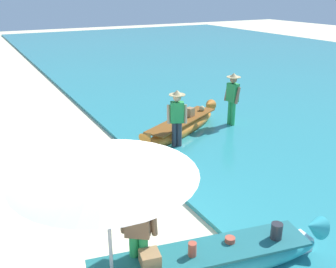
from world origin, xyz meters
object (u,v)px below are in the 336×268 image
at_px(boat_orange_midground, 182,127).
at_px(person_tourist_customer, 138,232).
at_px(person_vendor_assistant, 232,96).
at_px(cooler_box, 296,246).
at_px(patio_umbrella_large, 105,164).
at_px(boat_cyan_foreground, 202,264).
at_px(person_vendor_hatted, 177,116).

bearing_deg(boat_orange_midground, person_tourist_customer, -126.10).
distance_m(person_vendor_assistant, cooler_box, 6.38).
distance_m(person_tourist_customer, person_vendor_assistant, 7.44).
bearing_deg(patio_umbrella_large, boat_cyan_foreground, -10.48).
relative_size(boat_orange_midground, cooler_box, 8.65).
height_order(boat_orange_midground, patio_umbrella_large, patio_umbrella_large).
bearing_deg(person_vendor_assistant, boat_orange_midground, 176.76).
distance_m(boat_cyan_foreground, patio_umbrella_large, 2.33).
bearing_deg(boat_orange_midground, patio_umbrella_large, -128.72).
bearing_deg(person_vendor_assistant, boat_cyan_foreground, -130.69).
distance_m(boat_orange_midground, patio_umbrella_large, 6.97).
relative_size(boat_cyan_foreground, patio_umbrella_large, 1.84).
relative_size(boat_cyan_foreground, person_vendor_hatted, 2.55).
xyz_separation_m(person_vendor_hatted, person_vendor_assistant, (2.44, 0.73, 0.05)).
bearing_deg(boat_orange_midground, boat_cyan_foreground, -117.49).
bearing_deg(person_tourist_customer, patio_umbrella_large, -165.43).
relative_size(boat_orange_midground, person_vendor_assistant, 2.03).
height_order(person_vendor_hatted, person_tourist_customer, person_vendor_hatted).
bearing_deg(boat_cyan_foreground, boat_orange_midground, 62.51).
xyz_separation_m(boat_orange_midground, person_tourist_customer, (-3.73, -5.11, 0.64)).
relative_size(person_tourist_customer, person_vendor_assistant, 0.92).
relative_size(boat_cyan_foreground, person_tourist_customer, 2.63).
bearing_deg(person_tourist_customer, cooler_box, -13.22).
xyz_separation_m(boat_cyan_foreground, person_tourist_customer, (-0.88, 0.37, 0.64)).
relative_size(boat_cyan_foreground, boat_orange_midground, 1.19).
relative_size(person_vendor_hatted, patio_umbrella_large, 0.72).
height_order(person_vendor_assistant, patio_umbrella_large, patio_umbrella_large).
height_order(person_vendor_hatted, patio_umbrella_large, patio_umbrella_large).
xyz_separation_m(boat_cyan_foreground, boat_orange_midground, (2.85, 5.48, -0.00)).
distance_m(person_vendor_assistant, patio_umbrella_large, 7.96).
bearing_deg(boat_cyan_foreground, patio_umbrella_large, 169.52).
bearing_deg(person_vendor_hatted, cooler_box, -95.27).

